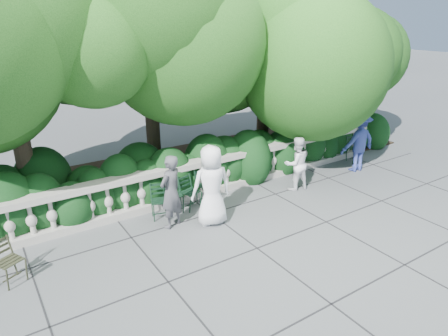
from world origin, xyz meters
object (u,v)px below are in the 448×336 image
chair_d (210,203)px  chair_f (357,163)px  person_older_blue (358,141)px  person_businessman (211,186)px  chair_weathered (19,285)px  chair_c (195,210)px  person_casual_man (296,164)px  person_woman_grey (171,192)px  chair_a (176,214)px  chair_b (162,221)px

chair_d → chair_f: 5.45m
person_older_blue → person_businessman: bearing=8.7°
chair_weathered → chair_c: bearing=-16.3°
person_casual_man → person_older_blue: 2.50m
chair_c → chair_d: bearing=-0.1°
chair_f → person_woman_grey: 6.79m
chair_c → person_businessman: bearing=-102.9°
chair_a → chair_weathered: (-3.53, -0.84, 0.00)m
person_woman_grey → chair_f: bearing=159.0°
person_woman_grey → person_casual_man: (3.69, 0.00, -0.11)m
chair_a → person_woman_grey: bearing=-114.3°
chair_c → person_woman_grey: bearing=-169.3°
chair_b → person_woman_grey: person_woman_grey is taller
chair_b → person_older_blue: size_ratio=0.46×
chair_f → chair_weathered: (-9.95, -0.81, 0.00)m
chair_f → person_casual_man: person_casual_man is taller
chair_c → chair_d: same height
person_woman_grey → person_older_blue: (6.19, 0.04, 0.08)m
chair_c → chair_d: 0.51m
chair_d → person_businessman: person_businessman is taller
chair_d → person_casual_man: 2.57m
chair_a → person_older_blue: 5.96m
chair_b → chair_a: bearing=30.9°
person_casual_man → person_older_blue: person_older_blue is taller
chair_a → person_businessman: 1.33m
person_woman_grey → person_older_blue: 6.19m
person_businessman → person_older_blue: size_ratio=1.01×
chair_d → person_casual_man: bearing=-16.5°
person_businessman → person_older_blue: bearing=-165.7°
chair_c → person_businessman: person_businessman is taller
chair_a → chair_c: size_ratio=1.00×
chair_d → chair_f: (5.44, -0.10, 0.00)m
person_casual_man → chair_f: bearing=-162.3°
chair_f → person_older_blue: person_older_blue is taller
chair_d → person_casual_man: person_casual_man is taller
chair_a → person_woman_grey: (-0.31, -0.44, 0.84)m
chair_a → person_older_blue: person_older_blue is taller
chair_weathered → person_woman_grey: 3.35m
chair_weathered → person_casual_man: 6.96m
chair_d → person_businessman: bearing=-123.1°
person_casual_man → chair_d: bearing=-1.5°
chair_c → chair_f: same height
person_businessman → person_casual_man: bearing=-162.8°
chair_c → person_businessman: size_ratio=0.45×
chair_b → chair_f: same height
person_casual_man → chair_b: bearing=5.3°
chair_b → person_woman_grey: 0.91m
chair_a → person_casual_man: size_ratio=0.57×
chair_d → person_woman_grey: size_ratio=0.50×
chair_f → person_older_blue: bearing=-139.9°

